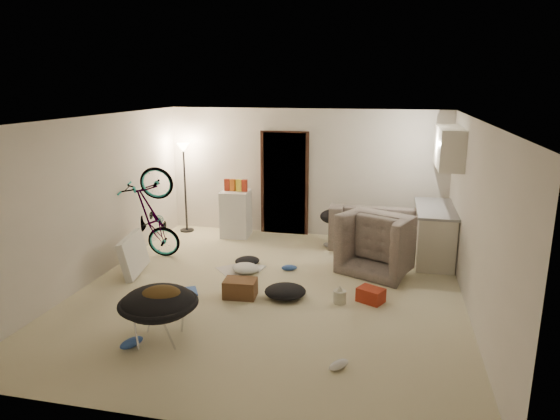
% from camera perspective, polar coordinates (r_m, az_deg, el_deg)
% --- Properties ---
extents(floor, '(5.50, 6.00, 0.02)m').
position_cam_1_polar(floor, '(7.41, -1.26, -9.38)').
color(floor, beige).
rests_on(floor, ground).
extents(ceiling, '(5.50, 6.00, 0.02)m').
position_cam_1_polar(ceiling, '(6.81, -1.37, 10.45)').
color(ceiling, white).
rests_on(ceiling, wall_back).
extents(wall_back, '(5.50, 0.02, 2.50)m').
position_cam_1_polar(wall_back, '(9.89, 2.88, 4.27)').
color(wall_back, silver).
rests_on(wall_back, floor).
extents(wall_front, '(5.50, 0.02, 2.50)m').
position_cam_1_polar(wall_front, '(4.29, -11.11, -9.53)').
color(wall_front, silver).
rests_on(wall_front, floor).
extents(wall_left, '(0.02, 6.00, 2.50)m').
position_cam_1_polar(wall_left, '(8.11, -20.62, 1.14)').
color(wall_left, silver).
rests_on(wall_left, floor).
extents(wall_right, '(0.02, 6.00, 2.50)m').
position_cam_1_polar(wall_right, '(6.90, 21.53, -1.12)').
color(wall_right, silver).
rests_on(wall_right, floor).
extents(doorway, '(0.85, 0.10, 2.04)m').
position_cam_1_polar(doorway, '(9.97, 0.55, 3.03)').
color(doorway, black).
rests_on(doorway, floor).
extents(door_trim, '(0.97, 0.04, 2.10)m').
position_cam_1_polar(door_trim, '(9.94, 0.52, 2.99)').
color(door_trim, black).
rests_on(door_trim, floor).
extents(floor_lamp, '(0.28, 0.28, 1.81)m').
position_cam_1_polar(floor_lamp, '(10.22, -10.90, 4.68)').
color(floor_lamp, black).
rests_on(floor_lamp, floor).
extents(kitchen_counter, '(0.60, 1.50, 0.88)m').
position_cam_1_polar(kitchen_counter, '(8.99, 17.14, -2.69)').
color(kitchen_counter, beige).
rests_on(kitchen_counter, floor).
extents(counter_top, '(0.64, 1.54, 0.04)m').
position_cam_1_polar(counter_top, '(8.87, 17.36, 0.16)').
color(counter_top, gray).
rests_on(counter_top, kitchen_counter).
extents(kitchen_uppers, '(0.38, 1.40, 0.65)m').
position_cam_1_polar(kitchen_uppers, '(8.70, 18.73, 6.83)').
color(kitchen_uppers, beige).
rests_on(kitchen_uppers, wall_right).
extents(sofa, '(2.07, 0.84, 0.60)m').
position_cam_1_polar(sofa, '(9.43, 12.01, -2.47)').
color(sofa, '#323932').
rests_on(sofa, floor).
extents(armchair, '(1.42, 1.36, 0.72)m').
position_cam_1_polar(armchair, '(8.37, 11.97, -4.16)').
color(armchair, '#323932').
rests_on(armchair, floor).
extents(bicycle, '(1.74, 0.93, 0.96)m').
position_cam_1_polar(bicycle, '(8.89, -14.29, -2.69)').
color(bicycle, black).
rests_on(bicycle, floor).
extents(book_asset, '(0.24, 0.20, 0.02)m').
position_cam_1_polar(book_asset, '(6.80, -11.25, -11.80)').
color(book_asset, '#A22C18').
rests_on(book_asset, floor).
extents(mini_fridge, '(0.57, 0.57, 0.92)m').
position_cam_1_polar(mini_fridge, '(9.92, -5.07, -0.41)').
color(mini_fridge, white).
rests_on(mini_fridge, floor).
extents(snack_box_0, '(0.11, 0.09, 0.30)m').
position_cam_1_polar(snack_box_0, '(9.85, -6.08, 2.69)').
color(snack_box_0, '#A22C18').
rests_on(snack_box_0, mini_fridge).
extents(snack_box_1, '(0.11, 0.08, 0.30)m').
position_cam_1_polar(snack_box_1, '(9.82, -5.41, 2.67)').
color(snack_box_1, '#C35C18').
rests_on(snack_box_1, mini_fridge).
extents(snack_box_2, '(0.10, 0.07, 0.30)m').
position_cam_1_polar(snack_box_2, '(9.78, -4.74, 2.64)').
color(snack_box_2, yellow).
rests_on(snack_box_2, mini_fridge).
extents(snack_box_3, '(0.10, 0.07, 0.30)m').
position_cam_1_polar(snack_box_3, '(9.75, -4.07, 2.61)').
color(snack_box_3, '#A22C18').
rests_on(snack_box_3, mini_fridge).
extents(saucer_chair, '(0.93, 0.93, 0.66)m').
position_cam_1_polar(saucer_chair, '(6.11, -13.68, -11.04)').
color(saucer_chair, silver).
rests_on(saucer_chair, floor).
extents(hoodie, '(0.60, 0.55, 0.22)m').
position_cam_1_polar(hoodie, '(5.99, -13.48, -9.51)').
color(hoodie, '#4B361A').
rests_on(hoodie, saucer_chair).
extents(sofa_drape, '(0.63, 0.54, 0.28)m').
position_cam_1_polar(sofa_drape, '(9.41, 6.29, -0.74)').
color(sofa_drape, black).
rests_on(sofa_drape, sofa).
extents(tv_box, '(0.40, 0.96, 0.62)m').
position_cam_1_polar(tv_box, '(8.35, -16.38, -4.89)').
color(tv_box, silver).
rests_on(tv_box, floor).
extents(drink_case_a, '(0.48, 0.36, 0.26)m').
position_cam_1_polar(drink_case_a, '(7.21, -4.57, -8.91)').
color(drink_case_a, brown).
rests_on(drink_case_a, floor).
extents(drink_case_b, '(0.42, 0.38, 0.20)m').
position_cam_1_polar(drink_case_b, '(7.16, 10.34, -9.54)').
color(drink_case_b, '#A22C18').
rests_on(drink_case_b, floor).
extents(juicer, '(0.18, 0.18, 0.26)m').
position_cam_1_polar(juicer, '(7.07, 6.83, -9.70)').
color(juicer, beige).
rests_on(juicer, floor).
extents(newspaper, '(0.63, 0.64, 0.01)m').
position_cam_1_polar(newspaper, '(8.23, -5.48, -6.89)').
color(newspaper, beige).
rests_on(newspaper, floor).
extents(book_blue, '(0.35, 0.39, 0.03)m').
position_cam_1_polar(book_blue, '(7.49, -10.39, -9.17)').
color(book_blue, '#335AB8').
rests_on(book_blue, floor).
extents(book_white, '(0.27, 0.32, 0.03)m').
position_cam_1_polar(book_white, '(8.27, -2.68, -6.66)').
color(book_white, silver).
rests_on(book_white, floor).
extents(shoe_0, '(0.28, 0.17, 0.10)m').
position_cam_1_polar(shoe_0, '(8.18, 1.06, -6.61)').
color(shoe_0, '#335AB8').
rests_on(shoe_0, floor).
extents(shoe_1, '(0.27, 0.17, 0.09)m').
position_cam_1_polar(shoe_1, '(9.33, 5.66, -4.02)').
color(shoe_1, slate).
rests_on(shoe_1, floor).
extents(shoe_2, '(0.25, 0.32, 0.11)m').
position_cam_1_polar(shoe_2, '(6.20, -16.61, -14.33)').
color(shoe_2, '#335AB8').
rests_on(shoe_2, floor).
extents(shoe_3, '(0.29, 0.21, 0.10)m').
position_cam_1_polar(shoe_3, '(6.97, -15.63, -10.99)').
color(shoe_3, slate).
rests_on(shoe_3, floor).
extents(shoe_4, '(0.26, 0.28, 0.10)m').
position_cam_1_polar(shoe_4, '(5.61, 6.72, -17.16)').
color(shoe_4, white).
rests_on(shoe_4, floor).
extents(clothes_lump_a, '(0.70, 0.64, 0.19)m').
position_cam_1_polar(clothes_lump_a, '(7.18, 0.60, -9.28)').
color(clothes_lump_a, black).
rests_on(clothes_lump_a, floor).
extents(clothes_lump_b, '(0.56, 0.55, 0.13)m').
position_cam_1_polar(clothes_lump_b, '(8.45, -3.76, -5.82)').
color(clothes_lump_b, black).
rests_on(clothes_lump_b, floor).
extents(clothes_lump_c, '(0.56, 0.52, 0.14)m').
position_cam_1_polar(clothes_lump_c, '(8.12, -3.94, -6.64)').
color(clothes_lump_c, silver).
rests_on(clothes_lump_c, floor).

